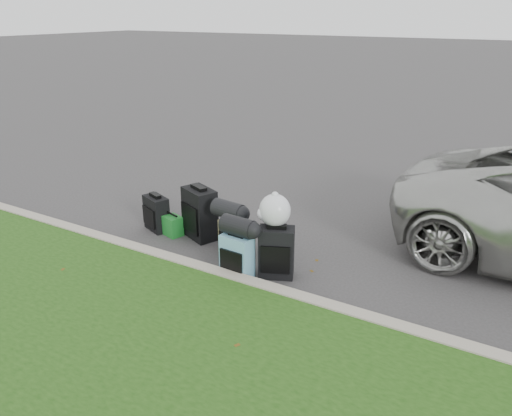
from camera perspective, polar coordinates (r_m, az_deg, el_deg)
The scene contains 12 objects.
ground at distance 7.17m, azimuth -0.12°, elevation -4.75°, with size 120.00×120.00×0.00m, color #383535.
curb at distance 6.39m, azimuth -4.72°, elevation -7.58°, with size 120.00×0.18×0.15m, color #9E937F.
suitcase_small_black at distance 7.85m, azimuth -11.30°, elevation -0.60°, with size 0.43×0.24×0.54m, color black.
suitcase_large_black_left at distance 7.44m, azimuth -6.43°, elevation -0.62°, with size 0.53×0.32×0.77m, color black.
suitcase_olive at distance 6.95m, azimuth -2.54°, elevation -3.29°, with size 0.37×0.23×0.51m, color #423D29.
suitcase_teal at distance 6.35m, azimuth -2.18°, elevation -5.54°, with size 0.40×0.24×0.57m, color teal.
suitcase_large_black_right at distance 6.35m, azimuth 2.34°, elevation -5.09°, with size 0.44×0.27×0.67m, color black.
tote_green at distance 7.65m, azimuth -9.48°, elevation -2.03°, with size 0.27×0.21×0.30m, color #1B7A27.
tote_navy at distance 7.45m, azimuth -3.04°, elevation -2.44°, with size 0.28×0.22×0.30m, color #1B1650.
duffel_left at distance 6.85m, azimuth -3.16°, elevation -0.22°, with size 0.25×0.25×0.46m, color black.
duffel_right at distance 6.20m, azimuth -2.07°, elevation -2.10°, with size 0.24×0.24×0.43m, color black.
trash_bag at distance 6.22m, azimuth 2.16°, elevation -0.28°, with size 0.40×0.40×0.40m, color white.
Camera 1 is at (3.26, -5.52, 3.19)m, focal length 35.00 mm.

